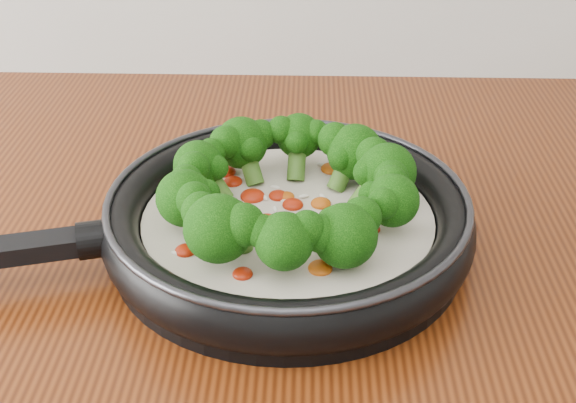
{
  "coord_description": "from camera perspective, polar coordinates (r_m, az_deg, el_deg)",
  "views": [
    {
      "loc": [
        0.02,
        0.47,
        1.3
      ],
      "look_at": [
        -0.0,
        1.05,
        0.95
      ],
      "focal_mm": 46.82,
      "sensor_mm": 36.0,
      "label": 1
    }
  ],
  "objects": [
    {
      "name": "skillet",
      "position": [
        0.69,
        -0.18,
        -0.97
      ],
      "size": [
        0.56,
        0.42,
        0.1
      ],
      "color": "black",
      "rests_on": "counter"
    }
  ]
}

